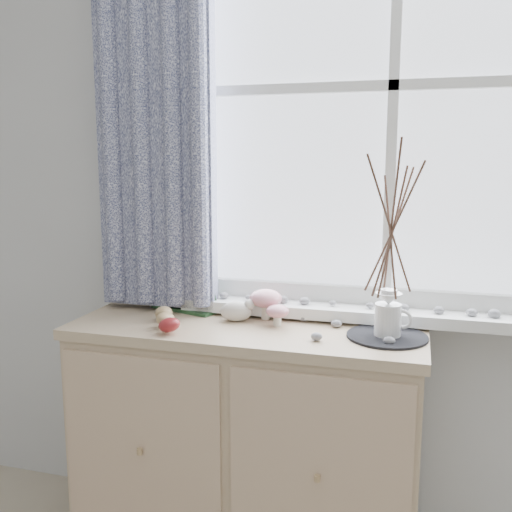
# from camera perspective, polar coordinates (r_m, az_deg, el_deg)

# --- Properties ---
(sideboard) EXTENTS (1.20, 0.45, 0.85)m
(sideboard) POSITION_cam_1_polar(r_m,az_deg,el_deg) (2.11, -1.02, -18.10)
(sideboard) COLOR tan
(sideboard) RESTS_ON ground
(botanical_book) EXTENTS (0.32, 0.21, 0.21)m
(botanical_book) POSITION_cam_1_polar(r_m,az_deg,el_deg) (2.11, -7.36, -2.81)
(botanical_book) COLOR #1F4223
(botanical_book) RESTS_ON sideboard
(toadstool_cluster) EXTENTS (0.16, 0.17, 0.11)m
(toadstool_cluster) POSITION_cam_1_polar(r_m,az_deg,el_deg) (1.99, 1.26, -4.65)
(toadstool_cluster) COLOR silver
(toadstool_cluster) RESTS_ON sideboard
(wooden_eggs) EXTENTS (0.14, 0.18, 0.08)m
(wooden_eggs) POSITION_cam_1_polar(r_m,az_deg,el_deg) (1.94, -8.98, -6.22)
(wooden_eggs) COLOR tan
(wooden_eggs) RESTS_ON sideboard
(songbird_figurine) EXTENTS (0.16, 0.10, 0.08)m
(songbird_figurine) POSITION_cam_1_polar(r_m,az_deg,el_deg) (1.99, -1.99, -5.43)
(songbird_figurine) COLOR silver
(songbird_figurine) RESTS_ON sideboard
(crocheted_doily) EXTENTS (0.26, 0.26, 0.01)m
(crocheted_doily) POSITION_cam_1_polar(r_m,az_deg,el_deg) (1.87, 12.98, -7.84)
(crocheted_doily) COLOR black
(crocheted_doily) RESTS_ON sideboard
(twig_pitcher) EXTENTS (0.28, 0.28, 0.63)m
(twig_pitcher) POSITION_cam_1_polar(r_m,az_deg,el_deg) (1.80, 13.41, 3.12)
(twig_pitcher) COLOR silver
(twig_pitcher) RESTS_ON crocheted_doily
(sideboard_pebbles) EXTENTS (0.34, 0.23, 0.03)m
(sideboard_pebbles) POSITION_cam_1_polar(r_m,az_deg,el_deg) (1.88, 7.93, -7.28)
(sideboard_pebbles) COLOR gray
(sideboard_pebbles) RESTS_ON sideboard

